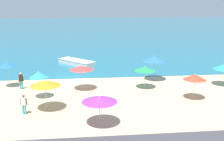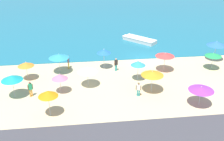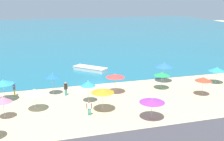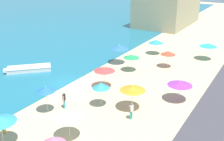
# 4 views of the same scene
# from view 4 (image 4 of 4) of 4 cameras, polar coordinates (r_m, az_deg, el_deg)

# --- Properties ---
(ground_plane) EXTENTS (160.00, 160.00, 0.00)m
(ground_plane) POSITION_cam_4_polar(r_m,az_deg,el_deg) (32.73, -8.78, -2.77)
(ground_plane) COLOR #CDB486
(beach_umbrella_1) EXTENTS (2.46, 2.46, 2.52)m
(beach_umbrella_1) POSITION_cam_4_polar(r_m,az_deg,el_deg) (42.07, 18.96, 4.95)
(beach_umbrella_1) COLOR #B2B2B7
(beach_umbrella_1) RESTS_ON ground_plane
(beach_umbrella_2) EXTENTS (1.71, 1.71, 2.51)m
(beach_umbrella_2) POSITION_cam_4_polar(r_m,az_deg,el_deg) (26.73, -2.25, -3.09)
(beach_umbrella_2) COLOR #B2B2B7
(beach_umbrella_2) RESTS_ON ground_plane
(beach_umbrella_3) EXTENTS (1.98, 1.98, 2.32)m
(beach_umbrella_3) POSITION_cam_4_polar(r_m,az_deg,el_deg) (37.60, 11.33, 3.54)
(beach_umbrella_3) COLOR #B2B2B7
(beach_umbrella_3) RESTS_ON ground_plane
(beach_umbrella_4) EXTENTS (2.39, 2.39, 2.52)m
(beach_umbrella_4) POSITION_cam_4_polar(r_m,az_deg,el_deg) (26.12, 4.20, -3.59)
(beach_umbrella_4) COLOR #B2B2B7
(beach_umbrella_4) RESTS_ON ground_plane
(beach_umbrella_6) EXTENTS (2.49, 2.49, 2.14)m
(beach_umbrella_6) POSITION_cam_4_polar(r_m,az_deg,el_deg) (28.66, 13.64, -2.58)
(beach_umbrella_6) COLOR #B2B2B7
(beach_umbrella_6) RESTS_ON ground_plane
(beach_umbrella_7) EXTENTS (2.23, 2.23, 2.32)m
(beach_umbrella_7) POSITION_cam_4_polar(r_m,az_deg,el_deg) (42.89, 8.91, 5.84)
(beach_umbrella_7) COLOR #B2B2B7
(beach_umbrella_7) RESTS_ON ground_plane
(beach_umbrella_8) EXTENTS (2.19, 2.19, 2.41)m
(beach_umbrella_8) POSITION_cam_4_polar(r_m,az_deg,el_deg) (22.22, -8.79, -9.01)
(beach_umbrella_8) COLOR #B2B2B7
(beach_umbrella_8) RESTS_ON ground_plane
(beach_umbrella_9) EXTENTS (2.46, 2.46, 2.75)m
(beach_umbrella_9) POSITION_cam_4_polar(r_m,az_deg,el_deg) (38.11, 1.52, 4.82)
(beach_umbrella_9) COLOR #B2B2B7
(beach_umbrella_9) RESTS_ON ground_plane
(beach_umbrella_10) EXTENTS (2.05, 2.05, 2.26)m
(beach_umbrella_10) POSITION_cam_4_polar(r_m,az_deg,el_deg) (35.66, 3.99, 2.90)
(beach_umbrella_10) COLOR #B2B2B7
(beach_umbrella_10) RESTS_ON ground_plane
(beach_umbrella_11) EXTENTS (1.72, 1.72, 2.67)m
(beach_umbrella_11) POSITION_cam_4_polar(r_m,az_deg,el_deg) (26.25, -13.29, -3.71)
(beach_umbrella_11) COLOR #B2B2B7
(beach_umbrella_11) RESTS_ON ground_plane
(beach_umbrella_12) EXTENTS (1.73, 1.73, 2.29)m
(beach_umbrella_12) POSITION_cam_4_polar(r_m,az_deg,el_deg) (19.81, -11.80, -13.81)
(beach_umbrella_12) COLOR #B2B2B7
(beach_umbrella_12) RESTS_ON ground_plane
(beach_umbrella_14) EXTENTS (2.44, 2.44, 2.53)m
(beach_umbrella_14) POSITION_cam_4_polar(r_m,az_deg,el_deg) (22.76, -21.83, -9.18)
(beach_umbrella_14) COLOR #B2B2B7
(beach_umbrella_14) RESTS_ON ground_plane
(beach_umbrella_15) EXTENTS (2.33, 2.33, 2.49)m
(beach_umbrella_15) POSITION_cam_4_polar(r_m,az_deg,el_deg) (30.63, -1.55, 0.27)
(beach_umbrella_15) COLOR #B2B2B7
(beach_umbrella_15) RESTS_ON ground_plane
(bather_1) EXTENTS (0.56, 0.30, 1.61)m
(bather_1) POSITION_cam_4_polar(r_m,az_deg,el_deg) (25.17, 3.94, -8.02)
(bather_1) COLOR teal
(bather_1) RESTS_ON ground_plane
(bather_2) EXTENTS (0.24, 0.57, 1.76)m
(bather_2) POSITION_cam_4_polar(r_m,az_deg,el_deg) (24.75, -21.28, -9.88)
(bather_2) COLOR gold
(bather_2) RESTS_ON ground_plane
(bather_3) EXTENTS (0.52, 0.35, 1.71)m
(bather_3) POSITION_cam_4_polar(r_m,az_deg,el_deg) (27.25, -9.70, -5.74)
(bather_3) COLOR teal
(bather_3) RESTS_ON ground_plane
(skiff_nearshore) EXTENTS (5.10, 5.13, 0.60)m
(skiff_nearshore) POSITION_cam_4_polar(r_m,az_deg,el_deg) (37.54, -16.58, 0.34)
(skiff_nearshore) COLOR silver
(skiff_nearshore) RESTS_ON sea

